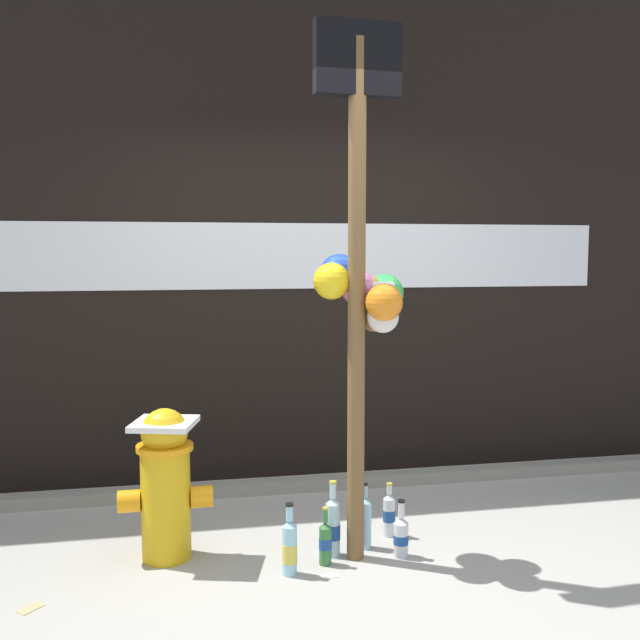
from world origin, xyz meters
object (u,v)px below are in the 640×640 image
(memorial_post, at_px, (361,263))
(fire_hydrant, at_px, (165,481))
(bottle_3, at_px, (290,547))
(bottle_1, at_px, (365,521))
(bottle_4, at_px, (401,536))
(bottle_2, at_px, (333,526))
(bottle_5, at_px, (389,514))
(bottle_0, at_px, (325,542))

(memorial_post, height_order, fire_hydrant, memorial_post)
(memorial_post, distance_m, bottle_3, 1.48)
(bottle_1, relative_size, bottle_4, 1.18)
(bottle_1, distance_m, bottle_2, 0.20)
(fire_hydrant, xyz_separation_m, bottle_5, (1.23, 0.06, -0.29))
(bottle_2, bearing_deg, bottle_5, 28.27)
(memorial_post, bearing_deg, bottle_1, 55.49)
(bottle_5, bearing_deg, bottle_4, -93.91)
(bottle_1, xyz_separation_m, bottle_3, (-0.45, -0.24, -0.01))
(fire_hydrant, height_order, bottle_1, fire_hydrant)
(fire_hydrant, bearing_deg, bottle_1, -4.42)
(fire_hydrant, relative_size, bottle_0, 2.63)
(fire_hydrant, relative_size, bottle_3, 2.19)
(fire_hydrant, bearing_deg, bottle_5, 2.60)
(bottle_1, xyz_separation_m, bottle_5, (0.18, 0.14, -0.02))
(memorial_post, relative_size, bottle_1, 7.57)
(bottle_5, bearing_deg, bottle_3, -149.04)
(bottle_1, height_order, bottle_4, bottle_1)
(bottle_3, relative_size, bottle_5, 1.19)
(bottle_4, height_order, bottle_5, same)
(fire_hydrant, distance_m, bottle_4, 1.27)
(bottle_0, xyz_separation_m, bottle_2, (0.06, 0.10, 0.04))
(bottle_0, bearing_deg, fire_hydrant, 163.21)
(bottle_0, height_order, bottle_1, bottle_1)
(bottle_1, relative_size, bottle_5, 1.18)
(memorial_post, bearing_deg, bottle_4, -19.14)
(bottle_1, distance_m, bottle_3, 0.51)
(bottle_4, bearing_deg, fire_hydrant, 169.45)
(fire_hydrant, relative_size, bottle_5, 2.61)
(bottle_2, bearing_deg, bottle_0, -121.78)
(bottle_0, height_order, bottle_2, bottle_2)
(bottle_1, bearing_deg, bottle_3, -152.09)
(fire_hydrant, height_order, bottle_2, fire_hydrant)
(bottle_2, bearing_deg, bottle_3, -145.45)
(bottle_2, height_order, bottle_5, bottle_2)
(memorial_post, xyz_separation_m, bottle_0, (-0.20, -0.09, -1.43))
(bottle_2, xyz_separation_m, bottle_5, (0.37, 0.20, -0.03))
(bottle_2, xyz_separation_m, bottle_3, (-0.26, -0.18, -0.02))
(memorial_post, height_order, bottle_3, memorial_post)
(fire_hydrant, xyz_separation_m, bottle_3, (0.61, -0.32, -0.27))
(bottle_0, height_order, bottle_4, bottle_4)
(bottle_0, distance_m, bottle_3, 0.21)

